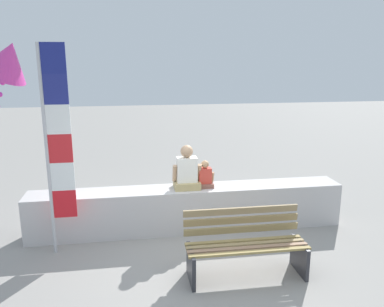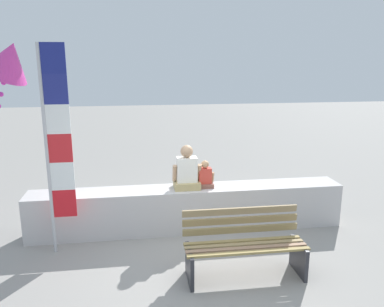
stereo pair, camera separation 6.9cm
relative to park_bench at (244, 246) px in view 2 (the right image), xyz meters
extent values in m
plane|color=gray|center=(-0.55, 0.53, -0.42)|extent=(40.00, 40.00, 0.00)
cube|color=beige|center=(-0.55, 1.56, -0.04)|extent=(5.35, 0.57, 0.75)
cube|color=#968049|center=(0.00, -0.25, 0.03)|extent=(1.64, 0.08, 0.03)
cube|color=#987359|center=(0.00, -0.14, 0.03)|extent=(1.64, 0.08, 0.03)
cube|color=#988056|center=(0.00, -0.03, 0.03)|extent=(1.64, 0.08, 0.03)
cube|color=#9B834E|center=(0.00, 0.08, 0.03)|extent=(1.64, 0.08, 0.03)
cube|color=#958053|center=(0.00, 0.19, 0.15)|extent=(1.64, 0.06, 0.10)
cube|color=#957C4F|center=(0.00, 0.21, 0.28)|extent=(1.64, 0.06, 0.10)
cube|color=#947E59|center=(0.00, 0.24, 0.41)|extent=(1.64, 0.06, 0.10)
cube|color=#2D2D33|center=(-0.76, -0.08, -0.19)|extent=(0.05, 0.53, 0.45)
cube|color=#2D2D33|center=(0.76, -0.09, -0.19)|extent=(0.05, 0.53, 0.45)
cube|color=tan|center=(-0.57, 1.56, 0.39)|extent=(0.44, 0.36, 0.12)
cube|color=white|center=(-0.57, 1.56, 0.66)|extent=(0.34, 0.22, 0.42)
cylinder|color=tan|center=(-0.78, 1.54, 0.61)|extent=(0.07, 0.17, 0.30)
cylinder|color=tan|center=(-0.37, 1.54, 0.61)|extent=(0.07, 0.17, 0.30)
sphere|color=tan|center=(-0.57, 1.56, 0.98)|extent=(0.21, 0.21, 0.21)
cube|color=brown|center=(-0.26, 1.56, 0.37)|extent=(0.28, 0.23, 0.08)
cube|color=#D34034|center=(-0.26, 1.56, 0.54)|extent=(0.21, 0.14, 0.26)
cylinder|color=tan|center=(-0.39, 1.54, 0.51)|extent=(0.04, 0.11, 0.19)
cylinder|color=tan|center=(-0.13, 1.54, 0.51)|extent=(0.04, 0.11, 0.19)
sphere|color=tan|center=(-0.26, 1.56, 0.74)|extent=(0.13, 0.13, 0.13)
cylinder|color=#B7B7BC|center=(-2.69, 1.04, 1.14)|extent=(0.05, 0.05, 3.11)
cube|color=red|center=(-2.49, 1.04, 0.36)|extent=(0.33, 0.02, 0.42)
cube|color=white|center=(-2.49, 1.04, 0.78)|extent=(0.33, 0.02, 0.42)
cube|color=red|center=(-2.49, 1.04, 1.21)|extent=(0.33, 0.02, 0.42)
cube|color=white|center=(-2.49, 1.04, 1.63)|extent=(0.33, 0.02, 0.42)
cube|color=navy|center=(-2.49, 1.04, 2.06)|extent=(0.33, 0.02, 0.42)
cube|color=navy|center=(-2.49, 1.04, 2.48)|extent=(0.33, 0.02, 0.42)
cone|color=#DB3D9E|center=(-3.44, 2.29, 2.46)|extent=(1.12, 1.00, 0.85)
sphere|color=#C231A5|center=(-3.47, 2.19, 2.28)|extent=(0.08, 0.08, 0.08)
sphere|color=#C231A5|center=(-3.50, 2.10, 2.10)|extent=(0.08, 0.08, 0.08)
sphere|color=#C231A5|center=(-3.53, 2.00, 1.92)|extent=(0.08, 0.08, 0.08)
camera|label=1|loc=(-1.48, -4.66, 2.46)|focal=36.35mm
camera|label=2|loc=(-1.41, -4.67, 2.46)|focal=36.35mm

